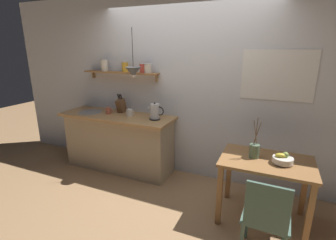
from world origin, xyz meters
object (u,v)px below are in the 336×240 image
(twig_vase, at_px, (254,150))
(fruit_bowl, at_px, (283,159))
(coffee_mug_spare, at_px, (130,113))
(pendant_lamp, at_px, (133,72))
(dining_chair_near, at_px, (266,216))
(coffee_mug_by_sink, at_px, (108,111))
(dining_table, at_px, (266,171))
(electric_kettle, at_px, (155,112))
(knife_block, at_px, (121,105))

(twig_vase, bearing_deg, fruit_bowl, -7.92)
(coffee_mug_spare, distance_m, pendant_lamp, 0.65)
(dining_chair_near, height_order, twig_vase, twig_vase)
(fruit_bowl, bearing_deg, pendant_lamp, 169.93)
(coffee_mug_by_sink, bearing_deg, dining_chair_near, -23.21)
(fruit_bowl, distance_m, coffee_mug_spare, 2.21)
(coffee_mug_by_sink, bearing_deg, fruit_bowl, -9.57)
(fruit_bowl, bearing_deg, coffee_mug_by_sink, 170.43)
(dining_chair_near, relative_size, fruit_bowl, 4.22)
(twig_vase, distance_m, coffee_mug_spare, 1.91)
(dining_table, distance_m, dining_chair_near, 0.66)
(electric_kettle, bearing_deg, knife_block, 167.96)
(coffee_mug_spare, bearing_deg, pendant_lamp, -31.11)
(fruit_bowl, xyz_separation_m, twig_vase, (-0.29, 0.04, 0.03))
(dining_table, distance_m, fruit_bowl, 0.24)
(pendant_lamp, bearing_deg, electric_kettle, 15.93)
(pendant_lamp, bearing_deg, knife_block, 150.17)
(fruit_bowl, distance_m, twig_vase, 0.30)
(electric_kettle, relative_size, knife_block, 0.83)
(dining_table, height_order, electric_kettle, electric_kettle)
(dining_chair_near, xyz_separation_m, coffee_mug_spare, (-2.06, 1.06, 0.47))
(fruit_bowl, xyz_separation_m, electric_kettle, (-1.72, 0.44, 0.23))
(dining_table, height_order, dining_chair_near, dining_chair_near)
(dining_table, relative_size, twig_vase, 2.10)
(dining_table, xyz_separation_m, knife_block, (-2.25, 0.56, 0.42))
(dining_table, relative_size, dining_chair_near, 1.11)
(dining_table, bearing_deg, pendant_lamp, 169.94)
(electric_kettle, bearing_deg, coffee_mug_spare, 178.63)
(dining_chair_near, bearing_deg, coffee_mug_by_sink, 156.79)
(electric_kettle, relative_size, coffee_mug_spare, 1.89)
(fruit_bowl, xyz_separation_m, coffee_mug_by_sink, (-2.53, 0.43, 0.17))
(dining_chair_near, height_order, coffee_mug_by_sink, coffee_mug_by_sink)
(electric_kettle, height_order, coffee_mug_spare, electric_kettle)
(dining_table, relative_size, coffee_mug_by_sink, 7.92)
(electric_kettle, xyz_separation_m, knife_block, (-0.68, 0.15, 0.01))
(coffee_mug_spare, height_order, pendant_lamp, pendant_lamp)
(knife_block, bearing_deg, electric_kettle, -12.04)
(coffee_mug_by_sink, bearing_deg, dining_table, -9.52)
(dining_table, relative_size, electric_kettle, 3.84)
(dining_table, distance_m, knife_block, 2.35)
(dining_chair_near, height_order, electric_kettle, electric_kettle)
(knife_block, xyz_separation_m, coffee_mug_spare, (0.24, -0.14, -0.07))
(knife_block, bearing_deg, coffee_mug_spare, -29.01)
(coffee_mug_by_sink, xyz_separation_m, coffee_mug_spare, (0.38, 0.02, 0.00))
(electric_kettle, distance_m, coffee_mug_by_sink, 0.82)
(fruit_bowl, height_order, coffee_mug_by_sink, coffee_mug_by_sink)
(dining_chair_near, bearing_deg, fruit_bowl, 80.72)
(pendant_lamp, bearing_deg, coffee_mug_by_sink, 172.36)
(coffee_mug_spare, relative_size, pendant_lamp, 0.20)
(dining_chair_near, xyz_separation_m, knife_block, (-2.30, 1.20, 0.54))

